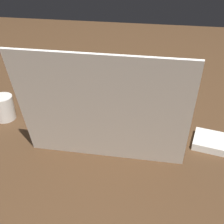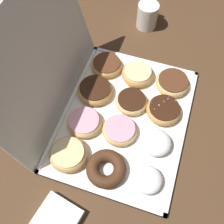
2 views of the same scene
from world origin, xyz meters
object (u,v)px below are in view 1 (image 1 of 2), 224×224
chocolate_cake_ring_donut_4 (162,121)px  powdered_filled_donut_1 (133,102)px  chocolate_frosted_donut_6 (101,114)px  pink_frosted_donut_9 (127,135)px  coffee_mug (3,107)px  glazed_ring_donut_7 (72,113)px  chocolate_frosted_donut_10 (93,133)px  glazed_ring_donut_8 (160,139)px  chocolate_frosted_donut_11 (62,130)px  napkin_stack (210,141)px  powdered_filled_donut_0 (161,105)px  pink_frosted_donut_5 (129,118)px  chocolate_frosted_donut_3 (80,98)px  donut_box (115,121)px  sprinkle_donut_2 (106,101)px

chocolate_cake_ring_donut_4 → powdered_filled_donut_1: bearing=-44.2°
chocolate_frosted_donut_6 → pink_frosted_donut_9: (-0.12, 0.12, 0.00)m
coffee_mug → glazed_ring_donut_7: bearing=-172.1°
glazed_ring_donut_7 → chocolate_frosted_donut_10: (-0.11, 0.12, 0.00)m
pink_frosted_donut_9 → coffee_mug: coffee_mug is taller
glazed_ring_donut_8 → chocolate_frosted_donut_11: (0.36, 0.00, -0.00)m
powdered_filled_donut_1 → glazed_ring_donut_7: bearing=28.2°
coffee_mug → napkin_stack: 0.82m
powdered_filled_donut_0 → napkin_stack: bearing=130.9°
glazed_ring_donut_7 → chocolate_frosted_donut_10: bearing=133.7°
coffee_mug → napkin_stack: bearing=177.2°
powdered_filled_donut_1 → chocolate_frosted_donut_6: powdered_filled_donut_1 is taller
chocolate_cake_ring_donut_4 → pink_frosted_donut_9: size_ratio=1.06×
glazed_ring_donut_8 → pink_frosted_donut_9: size_ratio=1.04×
coffee_mug → napkin_stack: size_ratio=0.91×
powdered_filled_donut_0 → pink_frosted_donut_5: size_ratio=0.77×
powdered_filled_donut_0 → chocolate_frosted_donut_3: 0.36m
chocolate_frosted_donut_10 → napkin_stack: bearing=-174.4°
powdered_filled_donut_1 → glazed_ring_donut_7: size_ratio=0.80×
glazed_ring_donut_7 → chocolate_frosted_donut_11: 0.12m
chocolate_frosted_donut_3 → pink_frosted_donut_9: size_ratio=1.05×
donut_box → pink_frosted_donut_9: 0.14m
chocolate_frosted_donut_6 → coffee_mug: coffee_mug is taller
donut_box → chocolate_frosted_donut_3: bearing=-34.2°
chocolate_frosted_donut_3 → coffee_mug: bearing=30.7°
sprinkle_donut_2 → coffee_mug: (0.40, 0.16, 0.02)m
chocolate_frosted_donut_6 → coffee_mug: 0.40m
chocolate_cake_ring_donut_4 → glazed_ring_donut_7: same height
chocolate_frosted_donut_6 → coffee_mug: (0.40, 0.05, 0.02)m
sprinkle_donut_2 → glazed_ring_donut_7: 0.17m
chocolate_frosted_donut_11 → coffee_mug: size_ratio=1.09×
chocolate_frosted_donut_3 → chocolate_frosted_donut_10: bearing=115.2°
chocolate_frosted_donut_3 → chocolate_frosted_donut_6: (-0.12, 0.12, -0.00)m
chocolate_cake_ring_donut_4 → pink_frosted_donut_5: size_ratio=1.07×
chocolate_frosted_donut_10 → chocolate_frosted_donut_11: chocolate_frosted_donut_10 is taller
chocolate_frosted_donut_6 → powdered_filled_donut_0: bearing=-153.7°
sprinkle_donut_2 → pink_frosted_donut_5: size_ratio=1.03×
chocolate_frosted_donut_3 → powdered_filled_donut_1: bearing=-179.9°
chocolate_cake_ring_donut_4 → chocolate_frosted_donut_6: bearing=-1.6°
pink_frosted_donut_9 → chocolate_frosted_donut_10: bearing=4.2°
sprinkle_donut_2 → chocolate_frosted_donut_3: (0.12, -0.00, -0.00)m
powdered_filled_donut_1 → napkin_stack: bearing=145.6°
chocolate_frosted_donut_6 → chocolate_frosted_donut_11: same height
chocolate_frosted_donut_10 → napkin_stack: 0.43m
pink_frosted_donut_5 → glazed_ring_donut_7: bearing=0.7°
napkin_stack → chocolate_frosted_donut_6: bearing=-12.1°
pink_frosted_donut_9 → glazed_ring_donut_8: bearing=177.0°
glazed_ring_donut_7 → chocolate_frosted_donut_10: size_ratio=0.94×
chocolate_frosted_donut_10 → chocolate_cake_ring_donut_4: bearing=-153.4°
chocolate_frosted_donut_11 → pink_frosted_donut_5: bearing=-152.6°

